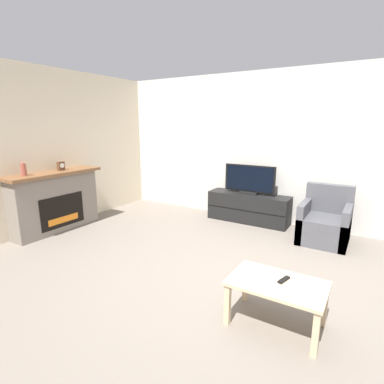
{
  "coord_description": "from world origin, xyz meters",
  "views": [
    {
      "loc": [
        1.32,
        -2.86,
        1.8
      ],
      "look_at": [
        -0.82,
        0.63,
        0.85
      ],
      "focal_mm": 28.0,
      "sensor_mm": 36.0,
      "label": 1
    }
  ],
  "objects_px": {
    "mantel_vase_left": "(24,169)",
    "coffee_table": "(277,289)",
    "fireplace": "(55,201)",
    "tv_stand": "(248,208)",
    "tv": "(249,181)",
    "mantel_clock": "(61,166)",
    "remote": "(284,280)",
    "armchair": "(325,224)"
  },
  "relations": [
    {
      "from": "mantel_vase_left",
      "to": "coffee_table",
      "type": "height_order",
      "value": "mantel_vase_left"
    },
    {
      "from": "fireplace",
      "to": "tv_stand",
      "type": "bearing_deg",
      "value": 39.34
    },
    {
      "from": "tv",
      "to": "coffee_table",
      "type": "distance_m",
      "value": 2.98
    },
    {
      "from": "mantel_clock",
      "to": "remote",
      "type": "height_order",
      "value": "mantel_clock"
    },
    {
      "from": "tv_stand",
      "to": "tv",
      "type": "bearing_deg",
      "value": -90.0
    },
    {
      "from": "armchair",
      "to": "coffee_table",
      "type": "relative_size",
      "value": 1.03
    },
    {
      "from": "tv",
      "to": "remote",
      "type": "relative_size",
      "value": 6.1
    },
    {
      "from": "mantel_vase_left",
      "to": "fireplace",
      "type": "bearing_deg",
      "value": 92.02
    },
    {
      "from": "armchair",
      "to": "remote",
      "type": "height_order",
      "value": "armchair"
    },
    {
      "from": "mantel_clock",
      "to": "armchair",
      "type": "xyz_separation_m",
      "value": [
        3.95,
        1.71,
        -0.81
      ]
    },
    {
      "from": "tv",
      "to": "mantel_vase_left",
      "type": "bearing_deg",
      "value": -134.83
    },
    {
      "from": "coffee_table",
      "to": "mantel_vase_left",
      "type": "bearing_deg",
      "value": 179.45
    },
    {
      "from": "mantel_vase_left",
      "to": "tv_stand",
      "type": "relative_size",
      "value": 0.14
    },
    {
      "from": "mantel_clock",
      "to": "tv_stand",
      "type": "bearing_deg",
      "value": 37.4
    },
    {
      "from": "fireplace",
      "to": "mantel_clock",
      "type": "height_order",
      "value": "mantel_clock"
    },
    {
      "from": "tv_stand",
      "to": "tv",
      "type": "distance_m",
      "value": 0.51
    },
    {
      "from": "fireplace",
      "to": "armchair",
      "type": "distance_m",
      "value": 4.39
    },
    {
      "from": "fireplace",
      "to": "tv_stand",
      "type": "xyz_separation_m",
      "value": [
        2.61,
        2.14,
        -0.25
      ]
    },
    {
      "from": "tv_stand",
      "to": "remote",
      "type": "height_order",
      "value": "tv_stand"
    },
    {
      "from": "fireplace",
      "to": "mantel_vase_left",
      "type": "xyz_separation_m",
      "value": [
        0.02,
        -0.47,
        0.6
      ]
    },
    {
      "from": "mantel_vase_left",
      "to": "armchair",
      "type": "xyz_separation_m",
      "value": [
        3.95,
        2.34,
        -0.83
      ]
    },
    {
      "from": "fireplace",
      "to": "tv_stand",
      "type": "distance_m",
      "value": 3.39
    },
    {
      "from": "mantel_vase_left",
      "to": "armchair",
      "type": "bearing_deg",
      "value": 30.66
    },
    {
      "from": "mantel_vase_left",
      "to": "remote",
      "type": "distance_m",
      "value": 3.99
    },
    {
      "from": "tv",
      "to": "remote",
      "type": "bearing_deg",
      "value": -62.82
    },
    {
      "from": "mantel_clock",
      "to": "coffee_table",
      "type": "height_order",
      "value": "mantel_clock"
    },
    {
      "from": "mantel_vase_left",
      "to": "tv",
      "type": "xyz_separation_m",
      "value": [
        2.6,
        2.61,
        -0.34
      ]
    },
    {
      "from": "fireplace",
      "to": "remote",
      "type": "distance_m",
      "value": 3.98
    },
    {
      "from": "mantel_vase_left",
      "to": "mantel_clock",
      "type": "height_order",
      "value": "mantel_vase_left"
    },
    {
      "from": "remote",
      "to": "tv_stand",
      "type": "bearing_deg",
      "value": 132.94
    },
    {
      "from": "mantel_vase_left",
      "to": "remote",
      "type": "height_order",
      "value": "mantel_vase_left"
    },
    {
      "from": "fireplace",
      "to": "armchair",
      "type": "xyz_separation_m",
      "value": [
        3.97,
        1.87,
        -0.24
      ]
    },
    {
      "from": "mantel_clock",
      "to": "fireplace",
      "type": "bearing_deg",
      "value": -96.32
    },
    {
      "from": "coffee_table",
      "to": "remote",
      "type": "distance_m",
      "value": 0.1
    },
    {
      "from": "tv",
      "to": "coffee_table",
      "type": "relative_size",
      "value": 1.14
    },
    {
      "from": "fireplace",
      "to": "armchair",
      "type": "relative_size",
      "value": 1.84
    },
    {
      "from": "mantel_clock",
      "to": "coffee_table",
      "type": "bearing_deg",
      "value": -9.73
    },
    {
      "from": "tv",
      "to": "armchair",
      "type": "bearing_deg",
      "value": -11.35
    },
    {
      "from": "remote",
      "to": "tv",
      "type": "bearing_deg",
      "value": 132.96
    },
    {
      "from": "tv_stand",
      "to": "armchair",
      "type": "bearing_deg",
      "value": -11.44
    },
    {
      "from": "mantel_clock",
      "to": "armchair",
      "type": "relative_size",
      "value": 0.18
    },
    {
      "from": "armchair",
      "to": "coffee_table",
      "type": "height_order",
      "value": "armchair"
    }
  ]
}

